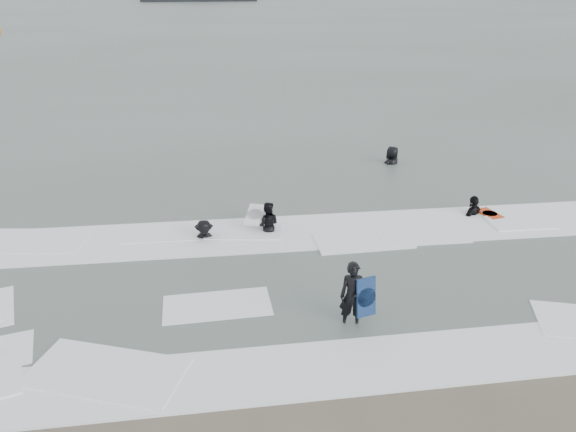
{
  "coord_description": "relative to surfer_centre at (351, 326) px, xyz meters",
  "views": [
    {
      "loc": [
        -1.87,
        -9.93,
        7.75
      ],
      "look_at": [
        0.0,
        5.0,
        1.1
      ],
      "focal_mm": 35.0,
      "sensor_mm": 36.0,
      "label": 1
    }
  ],
  "objects": [
    {
      "name": "surf_foam",
      "position": [
        -0.99,
        2.81,
        0.04
      ],
      "size": [
        30.03,
        9.06,
        0.09
      ],
      "color": "white",
      "rests_on": "ground"
    },
    {
      "name": "bodyboards",
      "position": [
        1.52,
        3.75,
        0.5
      ],
      "size": [
        8.75,
        6.45,
        1.25
      ],
      "color": "#10254D",
      "rests_on": "ground"
    },
    {
      "name": "surfer_right_near",
      "position": [
        5.62,
        5.85,
        0.0
      ],
      "size": [
        1.16,
        0.99,
        1.87
      ],
      "primitive_type": "imported",
      "rotation": [
        0.0,
        0.0,
        -2.55
      ],
      "color": "black",
      "rests_on": "ground"
    },
    {
      "name": "surfer_wading",
      "position": [
        -1.49,
        5.39,
        0.0
      ],
      "size": [
        0.87,
        0.74,
        1.58
      ],
      "primitive_type": "imported",
      "rotation": [
        0.0,
        0.0,
        2.95
      ],
      "color": "black",
      "rests_on": "ground"
    },
    {
      "name": "surfer_right_far",
      "position": [
        4.46,
        11.52,
        0.0
      ],
      "size": [
        1.12,
        1.1,
        1.95
      ],
      "primitive_type": "imported",
      "rotation": [
        0.0,
        0.0,
        -2.4
      ],
      "color": "black",
      "rests_on": "ground"
    },
    {
      "name": "surfer_breaker",
      "position": [
        -3.49,
        5.02,
        0.0
      ],
      "size": [
        0.99,
        0.57,
        1.53
      ],
      "primitive_type": "imported",
      "rotation": [
        0.0,
        0.0,
        0.0
      ],
      "color": "black",
      "rests_on": "ground"
    },
    {
      "name": "sea",
      "position": [
        -0.99,
        79.11,
        0.06
      ],
      "size": [
        320.0,
        320.0,
        0.0
      ],
      "primitive_type": "plane",
      "color": "#47544C",
      "rests_on": "ground"
    },
    {
      "name": "surfer_centre",
      "position": [
        0.0,
        0.0,
        0.0
      ],
      "size": [
        0.67,
        0.48,
        1.7
      ],
      "primitive_type": "imported",
      "rotation": [
        0.0,
        0.0,
        -0.13
      ],
      "color": "black",
      "rests_on": "ground"
    },
    {
      "name": "ground",
      "position": [
        -0.99,
        -0.89,
        0.0
      ],
      "size": [
        320.0,
        320.0,
        0.0
      ],
      "primitive_type": "plane",
      "color": "brown",
      "rests_on": "ground"
    }
  ]
}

